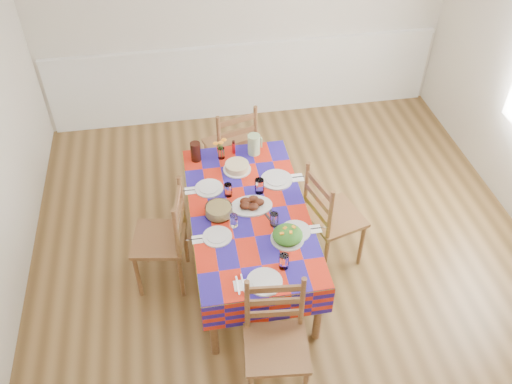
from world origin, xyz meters
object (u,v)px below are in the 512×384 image
(chair_right, at_px, (330,218))
(chair_near, at_px, (276,342))
(chair_left, at_px, (165,239))
(dining_table, at_px, (249,217))
(tea_pitcher, at_px, (196,152))
(chair_far, at_px, (232,148))
(green_pitcher, at_px, (254,144))
(meat_platter, at_px, (251,204))

(chair_right, bearing_deg, chair_near, 132.17)
(chair_left, bearing_deg, dining_table, 100.65)
(tea_pitcher, distance_m, chair_near, 1.87)
(chair_far, bearing_deg, chair_near, 73.17)
(dining_table, height_order, green_pitcher, green_pitcher)
(meat_platter, xyz_separation_m, chair_near, (-0.02, -1.13, -0.23))
(tea_pitcher, relative_size, chair_near, 0.19)
(green_pitcher, distance_m, chair_left, 1.17)
(tea_pitcher, height_order, chair_far, chair_far)
(chair_right, bearing_deg, green_pitcher, 19.78)
(dining_table, xyz_separation_m, chair_near, (0.00, -1.09, -0.13))
(chair_far, xyz_separation_m, chair_right, (0.68, -1.11, 0.00))
(chair_right, bearing_deg, chair_far, 16.04)
(chair_near, distance_m, chair_far, 2.19)
(tea_pitcher, bearing_deg, chair_right, -35.05)
(chair_far, relative_size, chair_right, 0.99)
(chair_far, bearing_deg, chair_left, 40.85)
(chair_near, xyz_separation_m, chair_right, (0.69, 1.08, 0.01))
(dining_table, relative_size, tea_pitcher, 9.71)
(chair_far, bearing_deg, chair_right, 104.86)
(green_pitcher, relative_size, chair_near, 0.20)
(tea_pitcher, distance_m, chair_right, 1.30)
(chair_near, bearing_deg, green_pitcher, 90.95)
(dining_table, distance_m, meat_platter, 0.11)
(chair_far, relative_size, chair_left, 1.00)
(chair_near, bearing_deg, chair_left, 128.70)
(chair_far, distance_m, chair_left, 1.31)
(meat_platter, bearing_deg, dining_table, -126.98)
(dining_table, xyz_separation_m, chair_right, (0.69, -0.01, -0.12))
(green_pitcher, height_order, chair_right, chair_right)
(tea_pitcher, bearing_deg, meat_platter, -60.86)
(tea_pitcher, bearing_deg, dining_table, -63.92)
(dining_table, xyz_separation_m, chair_left, (-0.69, -0.01, -0.12))
(meat_platter, bearing_deg, chair_near, -91.18)
(dining_table, bearing_deg, chair_far, 89.32)
(dining_table, height_order, chair_far, chair_far)
(green_pitcher, relative_size, tea_pitcher, 1.06)
(dining_table, relative_size, chair_left, 1.78)
(dining_table, bearing_deg, tea_pitcher, 116.08)
(dining_table, height_order, chair_near, chair_near)
(meat_platter, bearing_deg, green_pitcher, 78.54)
(green_pitcher, xyz_separation_m, chair_near, (-0.16, -1.82, -0.30))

